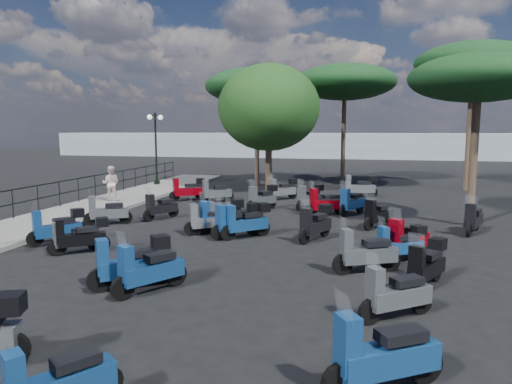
% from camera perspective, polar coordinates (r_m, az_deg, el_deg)
% --- Properties ---
extents(ground, '(120.00, 120.00, 0.00)m').
position_cam_1_polar(ground, '(14.83, -6.43, -5.71)').
color(ground, black).
rests_on(ground, ground).
extents(sidewalk, '(3.00, 30.00, 0.15)m').
position_cam_1_polar(sidewalk, '(20.36, -21.10, -2.27)').
color(sidewalk, slate).
rests_on(sidewalk, ground).
extents(railing, '(0.04, 26.04, 1.10)m').
position_cam_1_polar(railing, '(20.84, -24.48, 0.06)').
color(railing, black).
rests_on(railing, sidewalk).
extents(lamp_post_2, '(0.55, 1.24, 4.31)m').
position_cam_1_polar(lamp_post_2, '(28.32, -12.41, 5.91)').
color(lamp_post_2, black).
rests_on(lamp_post_2, sidewalk).
extents(pedestrian_far, '(0.94, 0.82, 1.63)m').
position_cam_1_polar(pedestrian_far, '(22.33, -17.69, 1.04)').
color(pedestrian_far, beige).
rests_on(pedestrian_far, sidewalk).
extents(scooter_1, '(1.13, 1.10, 1.18)m').
position_cam_1_polar(scooter_1, '(13.84, -21.85, -5.47)').
color(scooter_1, black).
rests_on(scooter_1, ground).
extents(scooter_2, '(1.26, 1.39, 1.36)m').
position_cam_1_polar(scooter_2, '(15.09, -23.59, -4.08)').
color(scooter_2, black).
rests_on(scooter_2, ground).
extents(scooter_3, '(1.57, 0.96, 1.37)m').
position_cam_1_polar(scooter_3, '(17.47, -18.15, -2.40)').
color(scooter_3, black).
rests_on(scooter_3, ground).
extents(scooter_4, '(1.47, 1.13, 1.39)m').
position_cam_1_polar(scooter_4, '(21.80, -5.07, -0.06)').
color(scooter_4, black).
rests_on(scooter_4, ground).
extents(scooter_5, '(1.55, 1.20, 1.43)m').
position_cam_1_polar(scooter_5, '(22.49, -8.52, 0.28)').
color(scooter_5, black).
rests_on(scooter_5, ground).
extents(scooter_7, '(1.11, 1.55, 1.43)m').
position_cam_1_polar(scooter_7, '(10.05, -13.28, -9.52)').
color(scooter_7, black).
rests_on(scooter_7, ground).
extents(scooter_8, '(1.38, 1.11, 1.29)m').
position_cam_1_polar(scooter_8, '(13.73, -21.05, -5.20)').
color(scooter_8, black).
rests_on(scooter_8, ground).
extents(scooter_9, '(0.93, 1.50, 1.31)m').
position_cam_1_polar(scooter_9, '(18.02, -11.86, -1.94)').
color(scooter_9, black).
rests_on(scooter_9, ground).
extents(scooter_10, '(1.10, 1.53, 1.38)m').
position_cam_1_polar(scooter_10, '(19.66, 0.80, -0.77)').
color(scooter_10, black).
rests_on(scooter_10, ground).
extents(scooter_11, '(1.38, 1.24, 1.35)m').
position_cam_1_polar(scooter_11, '(22.58, 3.34, 0.30)').
color(scooter_11, black).
rests_on(scooter_11, ground).
extents(scooter_12, '(1.02, 1.32, 1.25)m').
position_cam_1_polar(scooter_12, '(6.37, -23.66, -21.17)').
color(scooter_12, black).
rests_on(scooter_12, ground).
extents(scooter_13, '(1.54, 1.30, 1.47)m').
position_cam_1_polar(scooter_13, '(10.45, -15.33, -8.59)').
color(scooter_13, black).
rests_on(scooter_13, ground).
extents(scooter_14, '(1.46, 1.04, 1.34)m').
position_cam_1_polar(scooter_14, '(15.18, -6.06, -3.59)').
color(scooter_14, black).
rests_on(scooter_14, ground).
extents(scooter_15, '(1.40, 1.38, 1.43)m').
position_cam_1_polar(scooter_15, '(14.59, -1.23, -3.72)').
color(scooter_15, black).
rests_on(scooter_15, ground).
extents(scooter_16, '(1.59, 1.09, 1.44)m').
position_cam_1_polar(scooter_16, '(18.55, 8.63, -1.44)').
color(scooter_16, black).
rests_on(scooter_16, ground).
extents(scooter_17, '(1.07, 1.56, 1.38)m').
position_cam_1_polar(scooter_17, '(19.91, 6.75, -0.71)').
color(scooter_17, black).
rests_on(scooter_17, ground).
extents(scooter_19, '(1.39, 1.09, 1.32)m').
position_cam_1_polar(scooter_19, '(8.89, 17.02, -12.22)').
color(scooter_19, black).
rests_on(scooter_19, ground).
extents(scooter_20, '(0.96, 1.64, 1.40)m').
position_cam_1_polar(scooter_20, '(14.43, 7.45, -3.95)').
color(scooter_20, black).
rests_on(scooter_20, ground).
extents(scooter_21, '(1.41, 0.93, 1.24)m').
position_cam_1_polar(scooter_21, '(12.59, 17.55, -6.27)').
color(scooter_21, black).
rests_on(scooter_21, ground).
extents(scooter_22, '(1.04, 1.50, 1.36)m').
position_cam_1_polar(scooter_22, '(16.60, 14.97, -2.80)').
color(scooter_22, black).
rests_on(scooter_22, ground).
extents(scooter_23, '(1.85, 0.70, 1.48)m').
position_cam_1_polar(scooter_23, '(23.84, 12.86, 0.64)').
color(scooter_23, black).
rests_on(scooter_23, ground).
extents(scooter_24, '(1.61, 1.10, 1.46)m').
position_cam_1_polar(scooter_24, '(6.55, 15.47, -19.22)').
color(scooter_24, black).
rests_on(scooter_24, ground).
extents(scooter_25, '(1.64, 0.94, 1.41)m').
position_cam_1_polar(scooter_25, '(11.41, 13.52, -7.47)').
color(scooter_25, black).
rests_on(scooter_25, ground).
extents(scooter_26, '(0.99, 1.51, 1.33)m').
position_cam_1_polar(scooter_26, '(10.78, 20.54, -8.59)').
color(scooter_26, black).
rests_on(scooter_26, ground).
extents(scooter_27, '(1.24, 1.48, 1.45)m').
position_cam_1_polar(scooter_27, '(13.00, 18.36, -5.71)').
color(scooter_27, black).
rests_on(scooter_27, ground).
extents(scooter_28, '(0.88, 1.64, 1.39)m').
position_cam_1_polar(scooter_28, '(16.82, 25.51, -3.14)').
color(scooter_28, black).
rests_on(scooter_28, ground).
extents(scooter_29, '(1.03, 1.64, 1.44)m').
position_cam_1_polar(scooter_29, '(18.93, 11.86, -1.33)').
color(scooter_29, black).
rests_on(scooter_29, ground).
extents(scooter_30, '(1.46, 1.04, 1.34)m').
position_cam_1_polar(scooter_30, '(15.59, -3.94, -3.26)').
color(scooter_30, black).
rests_on(scooter_30, ground).
extents(scooter_31, '(1.40, 1.38, 1.43)m').
position_cam_1_polar(scooter_31, '(15.40, -4.48, -3.12)').
color(scooter_31, black).
rests_on(scooter_31, ground).
extents(scooter_32, '(1.40, 1.38, 1.43)m').
position_cam_1_polar(scooter_32, '(14.63, -2.40, -3.69)').
color(scooter_32, black).
rests_on(scooter_32, ground).
extents(broadleaf_tree, '(5.55, 5.55, 7.00)m').
position_cam_1_polar(broadleaf_tree, '(25.23, 1.62, 10.48)').
color(broadleaf_tree, '#38281E').
rests_on(broadleaf_tree, ground).
extents(pine_0, '(6.38, 6.38, 7.51)m').
position_cam_1_polar(pine_0, '(29.86, 11.04, 13.28)').
color(pine_0, '#38281E').
rests_on(pine_0, ground).
extents(pine_1, '(6.39, 6.39, 8.27)m').
position_cam_1_polar(pine_1, '(29.04, 25.51, 14.34)').
color(pine_1, '#38281E').
rests_on(pine_1, ground).
extents(pine_2, '(6.30, 6.30, 7.15)m').
position_cam_1_polar(pine_2, '(28.26, 0.13, 13.04)').
color(pine_2, '#38281E').
rests_on(pine_2, ground).
extents(pine_3, '(4.81, 4.81, 6.08)m').
position_cam_1_polar(pine_3, '(18.10, 26.07, 12.61)').
color(pine_3, '#38281E').
rests_on(pine_3, ground).
extents(distant_hills, '(70.00, 8.00, 3.00)m').
position_cam_1_polar(distant_hills, '(58.83, 8.20, 5.83)').
color(distant_hills, gray).
rests_on(distant_hills, ground).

